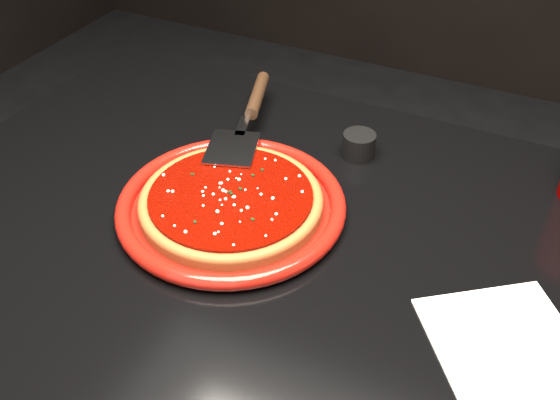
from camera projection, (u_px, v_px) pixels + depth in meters
The scene contains 9 objects.
plate at pixel (231, 205), 0.86m from camera, with size 0.32×0.32×0.02m, color maroon.
pizza_crust at pixel (231, 203), 0.86m from camera, with size 0.25×0.25×0.01m, color brown.
pizza_crust_rim at pixel (231, 199), 0.85m from camera, with size 0.25×0.25×0.02m, color brown.
pizza_sauce at pixel (231, 197), 0.85m from camera, with size 0.22×0.22×0.01m, color #700600.
parmesan_dusting at pixel (231, 193), 0.85m from camera, with size 0.22×0.22×0.01m, color beige, non-canonical shape.
basil_flecks at pixel (231, 194), 0.85m from camera, with size 0.20×0.20×0.00m, color black, non-canonical shape.
pizza_server at pixel (247, 117), 0.98m from camera, with size 0.09×0.31×0.02m, color silver, non-canonical shape.
napkin_a at pixel (505, 344), 0.69m from camera, with size 0.16×0.16×0.00m, color silver.
ramekin at pixel (359, 145), 0.96m from camera, with size 0.05×0.05×0.04m, color black.
Camera 1 is at (0.21, -0.53, 1.31)m, focal length 40.00 mm.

